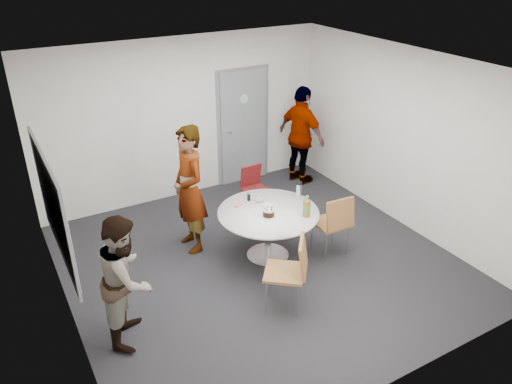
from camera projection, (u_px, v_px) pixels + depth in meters
floor at (260, 262)px, 6.96m from camera, size 5.00×5.00×0.00m
ceiling at (260, 68)px, 5.73m from camera, size 5.00×5.00×0.00m
wall_back at (184, 119)px, 8.28m from camera, size 5.00×0.00×5.00m
wall_left at (54, 224)px, 5.24m from camera, size 0.00×5.00×5.00m
wall_right at (404, 139)px, 7.45m from camera, size 0.00×5.00×5.00m
wall_front at (402, 277)px, 4.41m from camera, size 5.00×0.00×5.00m
door at (243, 127)px, 8.90m from camera, size 1.02×0.17×2.12m
whiteboard at (53, 207)px, 5.36m from camera, size 0.04×1.90×1.25m
table at (270, 217)px, 6.82m from camera, size 1.38×1.38×1.02m
chair_near_left at (292, 266)px, 5.86m from camera, size 0.66×0.66×0.96m
chair_near_right at (335, 220)px, 6.86m from camera, size 0.47×0.51×0.93m
chair_far at (254, 185)px, 8.02m from camera, size 0.40×0.44×0.81m
person_main at (189, 190)px, 6.89m from camera, size 0.45×0.68×1.85m
person_left at (126, 278)px, 5.36m from camera, size 0.85×0.92×1.52m
person_right at (301, 136)px, 8.87m from camera, size 0.63×1.11×1.79m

